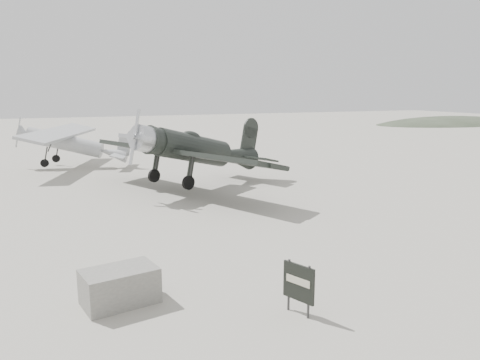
% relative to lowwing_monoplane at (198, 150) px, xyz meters
% --- Properties ---
extents(ground, '(160.00, 160.00, 0.00)m').
position_rel_lowwing_monoplane_xyz_m(ground, '(0.57, -8.93, -2.07)').
color(ground, gray).
rests_on(ground, ground).
extents(hill_northeast, '(32.00, 16.00, 5.20)m').
position_rel_lowwing_monoplane_xyz_m(hill_northeast, '(50.57, 31.07, -2.07)').
color(hill_northeast, '#313B2A').
rests_on(hill_northeast, ground).
extents(lowwing_monoplane, '(9.21, 11.82, 3.92)m').
position_rel_lowwing_monoplane_xyz_m(lowwing_monoplane, '(0.00, 0.00, 0.00)').
color(lowwing_monoplane, black).
rests_on(lowwing_monoplane, ground).
extents(highwing_monoplane, '(7.54, 10.34, 2.97)m').
position_rel_lowwing_monoplane_xyz_m(highwing_monoplane, '(-5.87, 9.81, -0.21)').
color(highwing_monoplane, '#A2A5A8').
rests_on(highwing_monoplane, ground).
extents(equipment_block, '(1.93, 1.41, 0.88)m').
position_rel_lowwing_monoplane_xyz_m(equipment_block, '(-5.89, -12.25, -1.64)').
color(equipment_block, slate).
rests_on(equipment_block, ground).
extents(sign_board, '(0.38, 0.83, 1.26)m').
position_rel_lowwing_monoplane_xyz_m(sign_board, '(-2.13, -14.43, -1.32)').
color(sign_board, '#333333').
rests_on(sign_board, ground).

